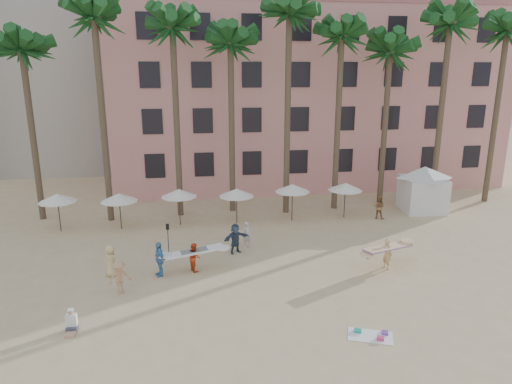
{
  "coord_description": "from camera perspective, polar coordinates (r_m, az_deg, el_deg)",
  "views": [
    {
      "loc": [
        -4.16,
        -18.29,
        10.62
      ],
      "look_at": [
        -0.58,
        6.0,
        4.0
      ],
      "focal_mm": 32.0,
      "sensor_mm": 36.0,
      "label": 1
    }
  ],
  "objects": [
    {
      "name": "palm_row",
      "position": [
        33.7,
        -0.44,
        19.08
      ],
      "size": [
        44.4,
        5.4,
        16.3
      ],
      "color": "brown",
      "rests_on": "ground"
    },
    {
      "name": "carrier_white",
      "position": [
        25.14,
        -7.73,
        -7.88
      ],
      "size": [
        3.3,
        1.34,
        1.58
      ],
      "color": "red",
      "rests_on": "ground"
    },
    {
      "name": "umbrella_row",
      "position": [
        31.91,
        -6.02,
        -0.06
      ],
      "size": [
        22.5,
        2.7,
        2.73
      ],
      "color": "#332B23",
      "rests_on": "ground"
    },
    {
      "name": "seated_man",
      "position": [
        21.25,
        -22.07,
        -15.05
      ],
      "size": [
        0.44,
        0.76,
        0.99
      ],
      "color": "#3F3F4C",
      "rests_on": "ground"
    },
    {
      "name": "beach_towel",
      "position": [
        20.24,
        14.23,
        -16.96
      ],
      "size": [
        2.04,
        1.58,
        0.14
      ],
      "color": "white",
      "rests_on": "ground"
    },
    {
      "name": "cabana",
      "position": [
        37.2,
        20.2,
        0.85
      ],
      "size": [
        4.9,
        4.9,
        3.5
      ],
      "color": "silver",
      "rests_on": "ground"
    },
    {
      "name": "ground",
      "position": [
        21.56,
        3.97,
        -14.47
      ],
      "size": [
        120.0,
        120.0,
        0.0
      ],
      "primitive_type": "plane",
      "color": "#D1B789",
      "rests_on": "ground"
    },
    {
      "name": "carrier_yellow",
      "position": [
        26.15,
        16.13,
        -7.13
      ],
      "size": [
        3.31,
        2.17,
        1.75
      ],
      "color": "tan",
      "rests_on": "ground"
    },
    {
      "name": "beachgoers",
      "position": [
        26.51,
        -4.57,
        -6.51
      ],
      "size": [
        18.83,
        10.27,
        1.9
      ],
      "color": "#DEBF7D",
      "rests_on": "ground"
    },
    {
      "name": "paddle",
      "position": [
        26.44,
        -10.94,
        -5.59
      ],
      "size": [
        0.18,
        0.04,
        2.23
      ],
      "color": "black",
      "rests_on": "ground"
    },
    {
      "name": "pink_hotel",
      "position": [
        45.75,
        5.86,
        11.73
      ],
      "size": [
        35.0,
        14.0,
        16.0
      ],
      "primitive_type": "cube",
      "color": "#DA9284",
      "rests_on": "ground"
    }
  ]
}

